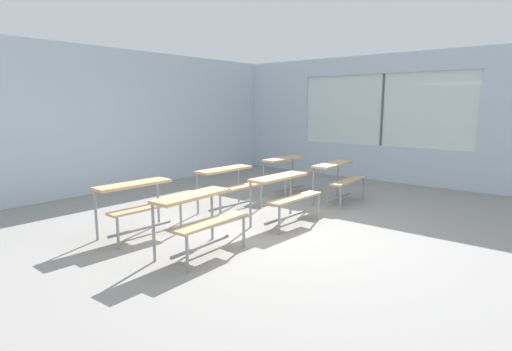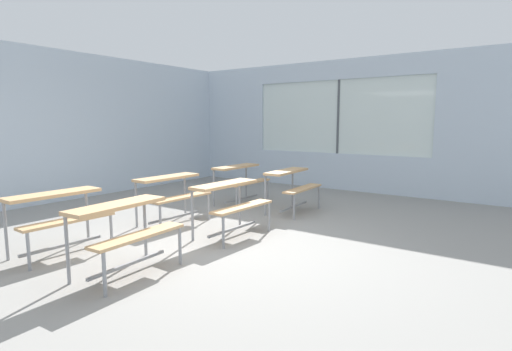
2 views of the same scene
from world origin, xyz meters
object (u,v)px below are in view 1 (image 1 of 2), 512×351
Objects in this scene: desk_bench_r0c2 at (338,173)px; desk_bench_r1c0 at (138,196)px; desk_bench_r1c2 at (288,167)px; desk_bench_r0c0 at (199,209)px; desk_bench_r1c1 at (229,179)px; desk_bench_r0c1 at (284,188)px.

desk_bench_r0c2 is 3.76m from desk_bench_r1c0.
desk_bench_r0c2 is 1.18m from desk_bench_r1c2.
desk_bench_r1c2 is (0.05, 1.18, 0.00)m from desk_bench_r0c2.
desk_bench_r0c0 is 3.76m from desk_bench_r1c2.
desk_bench_r0c0 and desk_bench_r1c1 have the same top height.
desk_bench_r0c0 is at bearing 177.68° from desk_bench_r0c2.
desk_bench_r1c2 is at bearing 85.02° from desk_bench_r0c2.
desk_bench_r0c2 is at bearing -16.44° from desk_bench_r1c0.
desk_bench_r1c1 is at bearing 144.53° from desk_bench_r0c2.
desk_bench_r0c1 is 1.00× the size of desk_bench_r1c0.
desk_bench_r0c0 is 1.01× the size of desk_bench_r1c0.
desk_bench_r0c0 and desk_bench_r0c1 have the same top height.
desk_bench_r1c0 is at bearing 89.48° from desk_bench_r0c0.
desk_bench_r0c0 is 2.10m from desk_bench_r1c1.
desk_bench_r1c2 is at bearing 1.87° from desk_bench_r1c0.
desk_bench_r0c0 is 1.01× the size of desk_bench_r0c1.
desk_bench_r1c2 is at bearing 15.32° from desk_bench_r0c0.
desk_bench_r1c0 is (-3.57, 1.19, 0.00)m from desk_bench_r0c2.
desk_bench_r0c2 is 1.00× the size of desk_bench_r1c1.
desk_bench_r1c0 is (-0.05, 1.19, 0.00)m from desk_bench_r0c0.
desk_bench_r0c1 is 1.01× the size of desk_bench_r1c2.
desk_bench_r1c2 is (1.82, 0.03, 0.00)m from desk_bench_r1c1.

